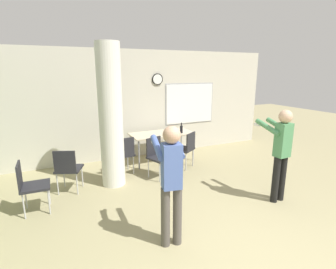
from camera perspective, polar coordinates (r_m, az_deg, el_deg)
wall_back at (r=7.01m, az=-6.67°, el=6.50°), size 8.00×0.15×2.80m
support_pillar at (r=5.21m, az=-12.34°, el=3.74°), size 0.46×0.46×2.80m
folding_table at (r=6.66m, az=-1.33°, el=-0.09°), size 1.59×0.78×0.73m
bottle_on_table at (r=6.65m, az=2.92°, el=1.19°), size 0.07×0.07×0.27m
waste_bin at (r=6.30m, az=2.01°, el=-5.49°), size 0.30×0.30×0.40m
chair_table_right at (r=6.23m, az=3.87°, el=-2.74°), size 0.61×0.61×0.87m
chair_table_front at (r=5.68m, az=-2.24°, el=-4.36°), size 0.56×0.56×0.87m
chair_by_left_wall at (r=4.83m, az=-27.85°, el=-9.41°), size 0.45×0.45×0.87m
chair_table_left at (r=5.89m, az=-9.62°, el=-3.89°), size 0.48×0.48×0.87m
chair_near_pillar at (r=5.31m, az=-20.99°, el=-6.65°), size 0.57×0.57×0.87m
person_playing_front at (r=3.38m, az=0.66°, el=-9.22°), size 0.44×0.66×1.63m
person_playing_side at (r=4.92m, az=23.34°, el=-2.82°), size 0.38×0.64×1.65m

